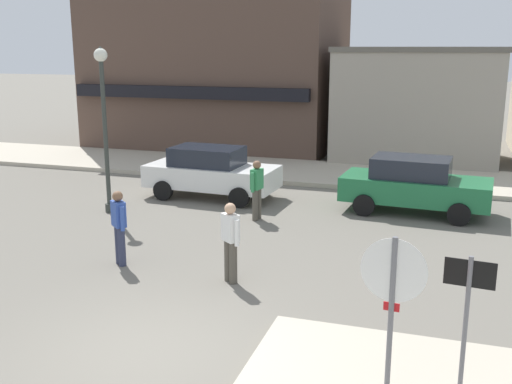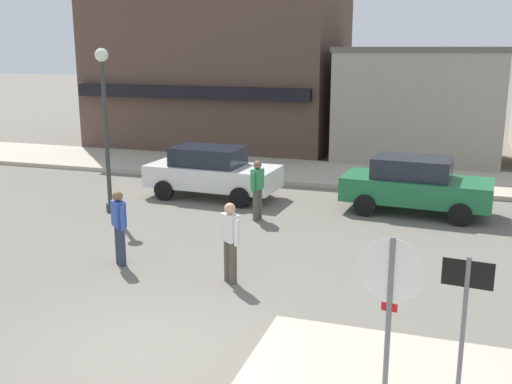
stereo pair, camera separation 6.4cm
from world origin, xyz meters
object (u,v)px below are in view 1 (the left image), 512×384
Objects in this scene: stop_sign at (392,298)px; pedestrian_kerb_side at (119,225)px; one_way_sign at (466,316)px; parked_car_second at (414,184)px; parked_car_nearest at (211,171)px; pedestrian_crossing_near at (230,240)px; lamp_post at (104,106)px; pedestrian_crossing_far at (257,188)px.

pedestrian_kerb_side is (-5.93, 3.55, -0.65)m from stop_sign.
parked_car_second is (-1.16, 9.56, -0.52)m from one_way_sign.
pedestrian_crossing_near reaches higher than parked_car_nearest.
pedestrian_crossing_near is (2.95, -6.25, 0.06)m from parked_car_nearest.
parked_car_nearest is at bearing 123.31° from stop_sign.
stop_sign is at bearing -40.46° from lamp_post.
one_way_sign is (0.88, 0.15, -0.19)m from stop_sign.
lamp_post is 4.71m from pedestrian_crossing_far.
lamp_post reaches higher than pedestrian_kerb_side.
parked_car_second is 2.56× the size of pedestrian_crossing_near.
stop_sign is 1.43× the size of pedestrian_kerb_side.
pedestrian_kerb_side is at bearing -55.65° from lamp_post.
parked_car_second is 8.36m from pedestrian_kerb_side.
pedestrian_kerb_side is (-6.81, 3.41, -0.46)m from one_way_sign.
stop_sign is 11.13m from lamp_post.
pedestrian_kerb_side is (-1.72, -4.13, 0.00)m from pedestrian_crossing_far.
stop_sign is at bearing -170.51° from one_way_sign.
one_way_sign is at bearing 9.49° from stop_sign.
pedestrian_crossing_near is at bearing -78.88° from pedestrian_crossing_far.
stop_sign reaches higher than pedestrian_crossing_far.
parked_car_nearest is at bearing 115.26° from pedestrian_crossing_near.
one_way_sign is at bearing -26.56° from pedestrian_kerb_side.
pedestrian_crossing_near is (-3.09, -6.35, 0.06)m from parked_car_second.
lamp_post reaches higher than pedestrian_crossing_near.
parked_car_second is (-0.28, 9.71, -0.71)m from stop_sign.
pedestrian_crossing_near is at bearing -37.09° from lamp_post.
stop_sign is 4.80m from pedestrian_crossing_near.
parked_car_nearest is (-6.31, 9.61, -0.71)m from stop_sign.
stop_sign is at bearing -88.37° from parked_car_second.
pedestrian_kerb_side is at bearing -132.57° from parked_car_second.
lamp_post is 1.10× the size of parked_car_second.
one_way_sign is at bearing -83.10° from parked_car_second.
lamp_post is at bearing 142.91° from one_way_sign.
lamp_post is 3.87m from parked_car_nearest.
parked_car_second is at bearing 0.94° from parked_car_nearest.
pedestrian_kerb_side is (-2.57, 0.20, 0.00)m from pedestrian_crossing_near.
pedestrian_crossing_far is (-5.09, 7.53, -0.46)m from one_way_sign.
stop_sign reaches higher than pedestrian_kerb_side.
pedestrian_crossing_near and pedestrian_kerb_side have the same top height.
parked_car_second is at bearing 17.41° from lamp_post.
pedestrian_crossing_near is (-3.36, 3.36, -0.65)m from stop_sign.
pedestrian_kerb_side is at bearing 149.08° from stop_sign.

